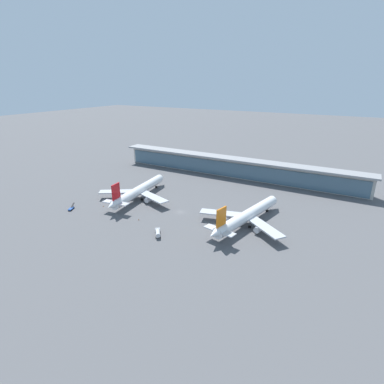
{
  "coord_description": "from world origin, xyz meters",
  "views": [
    {
      "loc": [
        83.84,
        -133.89,
        70.16
      ],
      "look_at": [
        0.0,
        13.58,
        7.78
      ],
      "focal_mm": 28.33,
      "sensor_mm": 36.0,
      "label": 1
    }
  ],
  "objects_px": {
    "service_truck_near_nose_grey": "(158,232)",
    "service_truck_under_wing_blue": "(71,208)",
    "airliner_left_stand": "(138,191)",
    "safety_cone_bravo": "(103,206)",
    "safety_cone_alpha": "(139,220)",
    "airliner_centre_stand": "(247,216)",
    "service_truck_mid_apron_yellow": "(162,201)"
  },
  "relations": [
    {
      "from": "service_truck_near_nose_grey",
      "to": "service_truck_mid_apron_yellow",
      "type": "relative_size",
      "value": 2.83
    },
    {
      "from": "airliner_centre_stand",
      "to": "safety_cone_bravo",
      "type": "distance_m",
      "value": 84.55
    },
    {
      "from": "service_truck_near_nose_grey",
      "to": "service_truck_under_wing_blue",
      "type": "xyz_separation_m",
      "value": [
        -62.13,
        0.9,
        -0.9
      ]
    },
    {
      "from": "safety_cone_bravo",
      "to": "service_truck_near_nose_grey",
      "type": "bearing_deg",
      "value": -15.19
    },
    {
      "from": "airliner_left_stand",
      "to": "service_truck_mid_apron_yellow",
      "type": "bearing_deg",
      "value": 10.18
    },
    {
      "from": "airliner_left_stand",
      "to": "airliner_centre_stand",
      "type": "bearing_deg",
      "value": -1.65
    },
    {
      "from": "airliner_left_stand",
      "to": "safety_cone_bravo",
      "type": "distance_m",
      "value": 23.41
    },
    {
      "from": "service_truck_mid_apron_yellow",
      "to": "service_truck_under_wing_blue",
      "type": "bearing_deg",
      "value": -137.53
    },
    {
      "from": "service_truck_near_nose_grey",
      "to": "safety_cone_bravo",
      "type": "relative_size",
      "value": 11.7
    },
    {
      "from": "service_truck_under_wing_blue",
      "to": "safety_cone_bravo",
      "type": "xyz_separation_m",
      "value": [
        12.85,
        12.48,
        -0.49
      ]
    },
    {
      "from": "airliner_centre_stand",
      "to": "safety_cone_bravo",
      "type": "relative_size",
      "value": 90.21
    },
    {
      "from": "service_truck_mid_apron_yellow",
      "to": "airliner_left_stand",
      "type": "bearing_deg",
      "value": -169.82
    },
    {
      "from": "safety_cone_bravo",
      "to": "service_truck_mid_apron_yellow",
      "type": "bearing_deg",
      "value": 41.62
    },
    {
      "from": "service_truck_mid_apron_yellow",
      "to": "safety_cone_bravo",
      "type": "relative_size",
      "value": 4.14
    },
    {
      "from": "airliner_left_stand",
      "to": "safety_cone_alpha",
      "type": "bearing_deg",
      "value": -51.26
    },
    {
      "from": "safety_cone_alpha",
      "to": "safety_cone_bravo",
      "type": "xyz_separation_m",
      "value": [
        -30.18,
        4.34,
        0.0
      ]
    },
    {
      "from": "service_truck_near_nose_grey",
      "to": "safety_cone_bravo",
      "type": "distance_m",
      "value": 51.08
    },
    {
      "from": "airliner_centre_stand",
      "to": "service_truck_near_nose_grey",
      "type": "bearing_deg",
      "value": -136.24
    },
    {
      "from": "service_truck_near_nose_grey",
      "to": "service_truck_under_wing_blue",
      "type": "relative_size",
      "value": 1.22
    },
    {
      "from": "airliner_centre_stand",
      "to": "safety_cone_alpha",
      "type": "relative_size",
      "value": 90.21
    },
    {
      "from": "airliner_left_stand",
      "to": "safety_cone_bravo",
      "type": "bearing_deg",
      "value": -116.83
    },
    {
      "from": "airliner_centre_stand",
      "to": "service_truck_mid_apron_yellow",
      "type": "xyz_separation_m",
      "value": [
        -56.21,
        4.93,
        -4.45
      ]
    },
    {
      "from": "safety_cone_alpha",
      "to": "airliner_left_stand",
      "type": "bearing_deg",
      "value": 128.74
    },
    {
      "from": "airliner_centre_stand",
      "to": "service_truck_under_wing_blue",
      "type": "distance_m",
      "value": 100.21
    },
    {
      "from": "safety_cone_alpha",
      "to": "airliner_centre_stand",
      "type": "bearing_deg",
      "value": 23.47
    },
    {
      "from": "airliner_centre_stand",
      "to": "service_truck_mid_apron_yellow",
      "type": "height_order",
      "value": "airliner_centre_stand"
    },
    {
      "from": "airliner_centre_stand",
      "to": "service_truck_under_wing_blue",
      "type": "xyz_separation_m",
      "value": [
        -95.25,
        -30.81,
        -4.52
      ]
    },
    {
      "from": "safety_cone_alpha",
      "to": "service_truck_mid_apron_yellow",
      "type": "bearing_deg",
      "value": 98.25
    },
    {
      "from": "service_truck_mid_apron_yellow",
      "to": "safety_cone_alpha",
      "type": "relative_size",
      "value": 4.14
    },
    {
      "from": "service_truck_under_wing_blue",
      "to": "safety_cone_bravo",
      "type": "bearing_deg",
      "value": 44.15
    },
    {
      "from": "airliner_left_stand",
      "to": "safety_cone_bravo",
      "type": "xyz_separation_m",
      "value": [
        -10.32,
        -20.41,
        -5.01
      ]
    },
    {
      "from": "airliner_left_stand",
      "to": "service_truck_mid_apron_yellow",
      "type": "distance_m",
      "value": 16.71
    }
  ]
}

